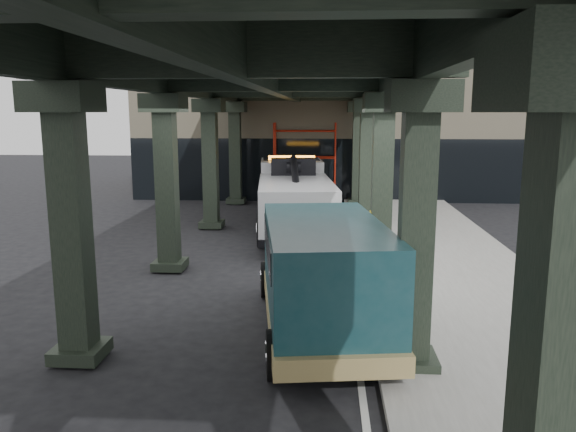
% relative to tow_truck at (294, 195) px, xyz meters
% --- Properties ---
extents(ground, '(90.00, 90.00, 0.00)m').
position_rel_tow_truck_xyz_m(ground, '(0.15, -7.54, -1.42)').
color(ground, black).
rests_on(ground, ground).
extents(sidewalk, '(5.00, 40.00, 0.15)m').
position_rel_tow_truck_xyz_m(sidewalk, '(4.65, -5.54, -1.34)').
color(sidewalk, gray).
rests_on(sidewalk, ground).
extents(lane_stripe, '(0.12, 38.00, 0.01)m').
position_rel_tow_truck_xyz_m(lane_stripe, '(1.85, -5.54, -1.41)').
color(lane_stripe, silver).
rests_on(lane_stripe, ground).
extents(viaduct, '(7.40, 32.00, 6.40)m').
position_rel_tow_truck_xyz_m(viaduct, '(-0.25, -5.54, 4.04)').
color(viaduct, black).
rests_on(viaduct, ground).
extents(building, '(22.00, 10.00, 8.00)m').
position_rel_tow_truck_xyz_m(building, '(2.15, 12.46, 2.58)').
color(building, '#C6B793').
rests_on(building, ground).
extents(scaffolding, '(3.08, 0.88, 4.00)m').
position_rel_tow_truck_xyz_m(scaffolding, '(0.15, 7.10, 0.69)').
color(scaffolding, '#AF1F0E').
rests_on(scaffolding, ground).
extents(tow_truck, '(3.34, 9.06, 2.91)m').
position_rel_tow_truck_xyz_m(tow_truck, '(0.00, 0.00, 0.00)').
color(tow_truck, black).
rests_on(tow_truck, ground).
extents(towed_van, '(3.06, 6.21, 2.42)m').
position_rel_tow_truck_xyz_m(towed_van, '(1.16, -10.00, -0.12)').
color(towed_van, '#103339').
rests_on(towed_van, ground).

